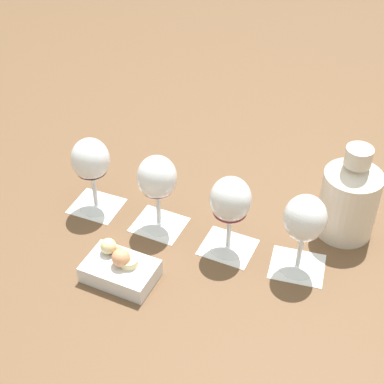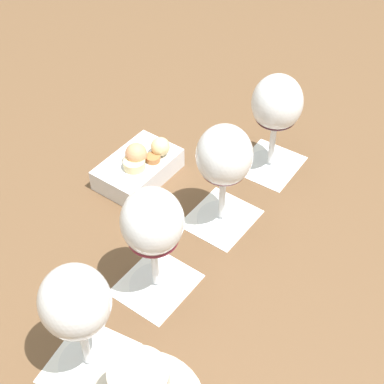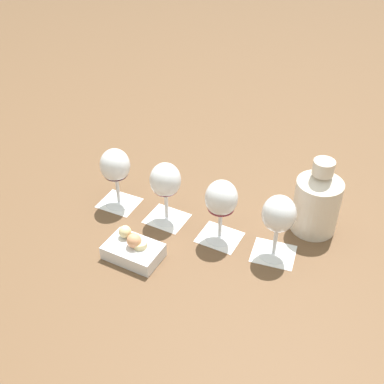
{
  "view_description": "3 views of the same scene",
  "coord_description": "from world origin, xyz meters",
  "px_view_note": "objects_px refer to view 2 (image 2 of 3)",
  "views": [
    {
      "loc": [
        0.25,
        0.85,
        0.84
      ],
      "look_at": [
        -0.0,
        0.0,
        0.12
      ],
      "focal_mm": 55.0,
      "sensor_mm": 36.0,
      "label": 1
    },
    {
      "loc": [
        -0.56,
        0.05,
        0.66
      ],
      "look_at": [
        -0.0,
        0.0,
        0.12
      ],
      "focal_mm": 55.0,
      "sensor_mm": 36.0,
      "label": 2
    },
    {
      "loc": [
        0.22,
        0.93,
        0.83
      ],
      "look_at": [
        -0.0,
        0.0,
        0.12
      ],
      "focal_mm": 45.0,
      "sensor_mm": 36.0,
      "label": 3
    }
  ],
  "objects_px": {
    "wine_glass_0": "(76,307)",
    "wine_glass_1": "(153,227)",
    "snack_dish": "(139,166)",
    "wine_glass_2": "(224,160)",
    "wine_glass_3": "(277,108)"
  },
  "relations": [
    {
      "from": "wine_glass_2",
      "to": "wine_glass_3",
      "type": "distance_m",
      "value": 0.15
    },
    {
      "from": "wine_glass_0",
      "to": "wine_glass_1",
      "type": "distance_m",
      "value": 0.14
    },
    {
      "from": "wine_glass_1",
      "to": "snack_dish",
      "type": "height_order",
      "value": "wine_glass_1"
    },
    {
      "from": "wine_glass_0",
      "to": "wine_glass_1",
      "type": "bearing_deg",
      "value": -38.1
    },
    {
      "from": "wine_glass_3",
      "to": "snack_dish",
      "type": "height_order",
      "value": "wine_glass_3"
    },
    {
      "from": "snack_dish",
      "to": "wine_glass_1",
      "type": "bearing_deg",
      "value": -175.6
    },
    {
      "from": "wine_glass_1",
      "to": "snack_dish",
      "type": "distance_m",
      "value": 0.24
    },
    {
      "from": "wine_glass_0",
      "to": "snack_dish",
      "type": "bearing_deg",
      "value": -11.97
    },
    {
      "from": "wine_glass_1",
      "to": "snack_dish",
      "type": "relative_size",
      "value": 1.07
    },
    {
      "from": "wine_glass_1",
      "to": "snack_dish",
      "type": "bearing_deg",
      "value": 4.4
    },
    {
      "from": "wine_glass_1",
      "to": "wine_glass_0",
      "type": "bearing_deg",
      "value": 141.9
    },
    {
      "from": "wine_glass_1",
      "to": "wine_glass_2",
      "type": "distance_m",
      "value": 0.16
    },
    {
      "from": "wine_glass_0",
      "to": "wine_glass_3",
      "type": "distance_m",
      "value": 0.45
    },
    {
      "from": "wine_glass_2",
      "to": "snack_dish",
      "type": "relative_size",
      "value": 1.07
    },
    {
      "from": "wine_glass_0",
      "to": "snack_dish",
      "type": "relative_size",
      "value": 1.07
    }
  ]
}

